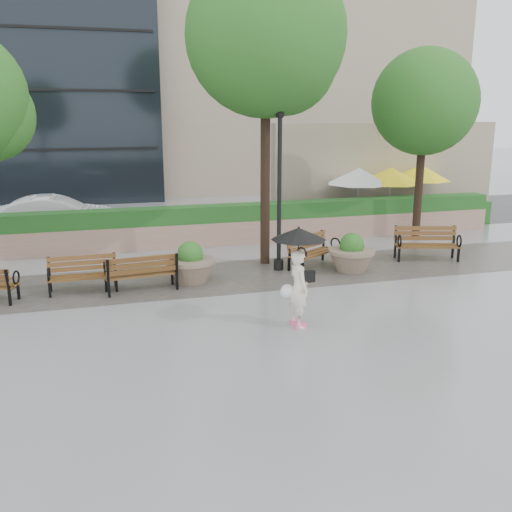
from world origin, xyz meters
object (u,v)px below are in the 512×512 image
object	(u,v)px
lamppost	(279,201)
bench_2	(142,280)
planter_left	(191,266)
bench_1	(83,282)
car_right	(56,216)
pedestrian	(298,267)
bench_3	(313,258)
planter_right	(351,256)
bench_4	(426,251)

from	to	relation	value
lamppost	bench_2	bearing A→B (deg)	-166.22
planter_left	bench_1	bearing A→B (deg)	-177.50
car_right	pedestrian	xyz separation A→B (m)	(5.39, -11.08, 0.56)
bench_2	planter_left	size ratio (longest dim) A/B	1.40
bench_3	pedestrian	distance (m)	4.89
planter_left	planter_right	bearing A→B (deg)	-2.12
bench_2	bench_4	bearing A→B (deg)	178.69
bench_2	planter_left	distance (m)	1.40
bench_1	bench_3	xyz separation A→B (m)	(6.45, 0.67, 0.01)
bench_2	lamppost	distance (m)	4.42
bench_3	planter_right	xyz separation A→B (m)	(0.89, -0.72, 0.16)
bench_3	bench_1	bearing A→B (deg)	154.01
planter_right	car_right	world-z (taller)	car_right
planter_left	car_right	size ratio (longest dim) A/B	0.30
bench_2	bench_1	bearing A→B (deg)	-19.05
bench_2	bench_3	xyz separation A→B (m)	(5.03, 0.99, -0.01)
bench_2	planter_right	bearing A→B (deg)	176.18
lamppost	car_right	size ratio (longest dim) A/B	1.02
planter_left	pedestrian	xyz separation A→B (m)	(1.65, -3.78, 0.85)
bench_3	planter_left	size ratio (longest dim) A/B	1.37
car_right	bench_3	bearing A→B (deg)	-128.73
bench_3	planter_left	bearing A→B (deg)	156.51
bench_2	bench_3	distance (m)	5.12
bench_1	planter_left	distance (m)	2.75
bench_2	lamppost	bearing A→B (deg)	-172.63
bench_3	bench_4	distance (m)	3.64
bench_2	lamppost	size ratio (longest dim) A/B	0.42
bench_1	bench_2	size ratio (longest dim) A/B	0.91
planter_left	planter_right	world-z (taller)	planter_left
bench_2	lamppost	world-z (taller)	lamppost
planter_left	car_right	bearing A→B (deg)	117.10
bench_1	planter_left	world-z (taller)	planter_left
bench_2	bench_3	world-z (taller)	bench_2
car_right	bench_2	bearing A→B (deg)	-159.18
planter_right	pedestrian	xyz separation A→B (m)	(-2.94, -3.61, 0.85)
bench_1	planter_left	xyz separation A→B (m)	(2.75, 0.12, 0.17)
bench_3	planter_left	distance (m)	3.75
bench_3	car_right	xyz separation A→B (m)	(-7.44, 6.76, 0.45)
bench_3	bench_4	bearing A→B (deg)	-35.22
bench_3	pedestrian	world-z (taller)	pedestrian
bench_4	car_right	size ratio (longest dim) A/B	0.46
bench_4	lamppost	size ratio (longest dim) A/B	0.45
pedestrian	lamppost	bearing A→B (deg)	-19.22
planter_left	bench_3	bearing A→B (deg)	8.40
car_right	planter_left	bearing A→B (deg)	-149.38
bench_1	bench_3	size ratio (longest dim) A/B	0.93
bench_3	planter_left	world-z (taller)	planter_left
bench_1	bench_3	world-z (taller)	bench_3
planter_left	pedestrian	distance (m)	4.21
lamppost	car_right	distance (m)	9.39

